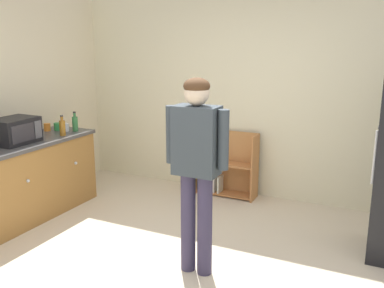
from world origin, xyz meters
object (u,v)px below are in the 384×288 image
at_px(white_cup, 66,127).
at_px(amber_bottle, 62,127).
at_px(kitchen_counter, 8,186).
at_px(orange_cup, 47,127).
at_px(bookshelf, 223,167).
at_px(green_cup, 57,127).
at_px(standing_person, 197,159).
at_px(microwave, 14,131).
at_px(green_glass_bottle, 75,123).

bearing_deg(white_cup, amber_bottle, -56.18).
xyz_separation_m(kitchen_counter, orange_cup, (-0.17, 0.82, 0.50)).
xyz_separation_m(bookshelf, green_cup, (-1.83, -1.06, 0.57)).
distance_m(standing_person, green_cup, 2.54).
bearing_deg(green_cup, microwave, -84.30).
bearing_deg(microwave, standing_person, -4.26).
height_order(kitchen_counter, white_cup, white_cup).
relative_size(standing_person, green_glass_bottle, 7.00).
xyz_separation_m(microwave, green_glass_bottle, (0.17, 0.79, -0.04)).
xyz_separation_m(kitchen_counter, green_glass_bottle, (0.16, 0.97, 0.55)).
distance_m(microwave, white_cup, 0.75).
distance_m(kitchen_counter, green_cup, 1.04).
relative_size(green_glass_bottle, green_cup, 2.59).
bearing_deg(orange_cup, amber_bottle, -18.27).
height_order(bookshelf, green_glass_bottle, green_glass_bottle).
xyz_separation_m(standing_person, green_cup, (-2.37, 0.90, -0.10)).
relative_size(green_cup, white_cup, 1.00).
bearing_deg(standing_person, green_glass_bottle, 155.69).
relative_size(kitchen_counter, orange_cup, 24.25).
bearing_deg(kitchen_counter, standing_person, 0.08).
bearing_deg(amber_bottle, green_cup, 143.44).
bearing_deg(orange_cup, standing_person, -18.41).
height_order(bookshelf, amber_bottle, amber_bottle).
bearing_deg(green_cup, white_cup, 2.92).
bearing_deg(green_cup, kitchen_counter, -84.75).
relative_size(kitchen_counter, bookshelf, 2.71).
height_order(green_cup, orange_cup, same).
height_order(microwave, green_glass_bottle, microwave).
xyz_separation_m(orange_cup, white_cup, (0.22, 0.09, 0.00)).
height_order(kitchen_counter, standing_person, standing_person).
relative_size(bookshelf, amber_bottle, 3.46).
height_order(kitchen_counter, orange_cup, orange_cup).
bearing_deg(orange_cup, green_cup, 46.17).
distance_m(microwave, orange_cup, 0.67).
bearing_deg(white_cup, orange_cup, -156.79).
height_order(bookshelf, microwave, microwave).
height_order(kitchen_counter, green_glass_bottle, green_glass_bottle).
height_order(standing_person, green_cup, standing_person).
relative_size(kitchen_counter, standing_person, 1.34).
distance_m(standing_person, orange_cup, 2.59).
xyz_separation_m(green_glass_bottle, white_cup, (-0.11, -0.05, -0.05)).
xyz_separation_m(bookshelf, orange_cup, (-1.91, -1.15, 0.57)).
bearing_deg(green_glass_bottle, amber_bottle, -82.57).
bearing_deg(kitchen_counter, orange_cup, 101.44).
bearing_deg(microwave, kitchen_counter, -86.62).
distance_m(standing_person, green_glass_bottle, 2.34).
height_order(microwave, white_cup, microwave).
bearing_deg(standing_person, kitchen_counter, -179.92).
bearing_deg(bookshelf, green_cup, -149.97).
height_order(standing_person, white_cup, standing_person).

